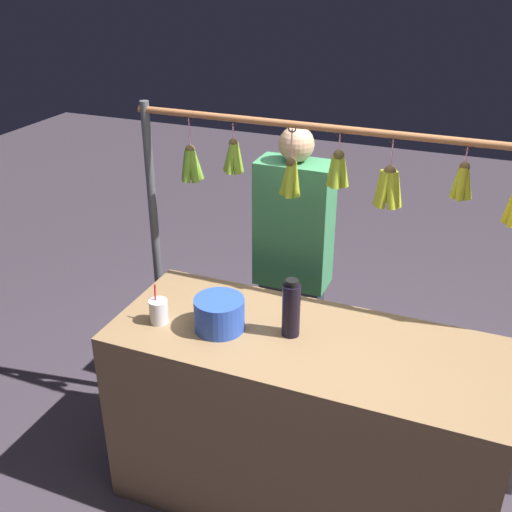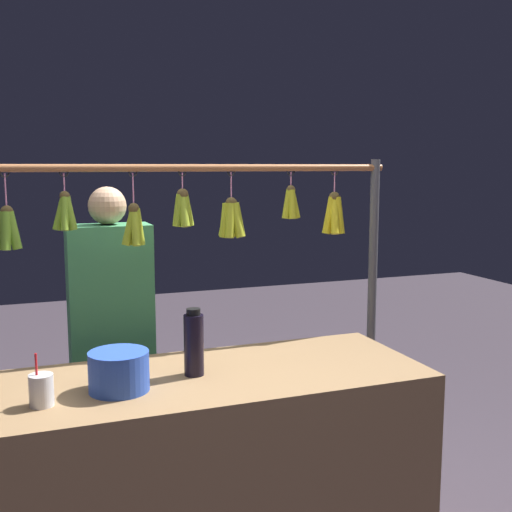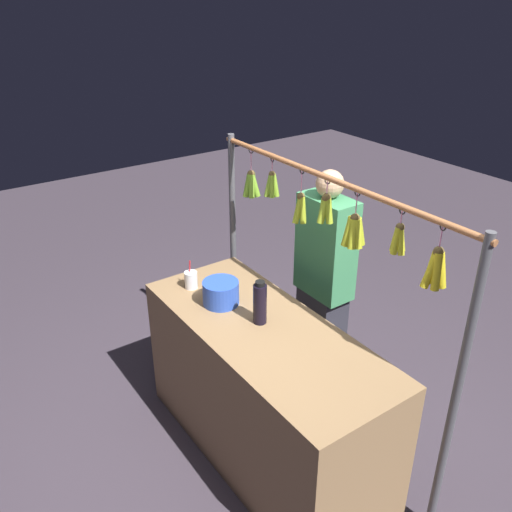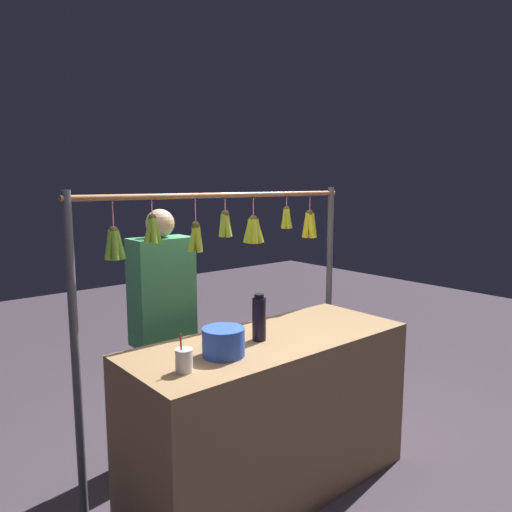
# 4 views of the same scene
# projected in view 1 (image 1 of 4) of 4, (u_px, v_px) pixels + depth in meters

# --- Properties ---
(ground_plane) EXTENTS (12.00, 12.00, 0.00)m
(ground_plane) POSITION_uv_depth(u_px,v_px,m) (299.00, 494.00, 2.99)
(ground_plane) COLOR #3F3540
(market_counter) EXTENTS (1.68, 0.68, 0.91)m
(market_counter) POSITION_uv_depth(u_px,v_px,m) (302.00, 422.00, 2.78)
(market_counter) COLOR olive
(market_counter) RESTS_ON ground
(display_rack) EXTENTS (1.97, 0.13, 1.75)m
(display_rack) POSITION_uv_depth(u_px,v_px,m) (339.00, 226.00, 2.75)
(display_rack) COLOR #4C4C51
(display_rack) RESTS_ON ground
(water_bottle) EXTENTS (0.08, 0.08, 0.26)m
(water_bottle) POSITION_uv_depth(u_px,v_px,m) (291.00, 309.00, 2.55)
(water_bottle) COLOR black
(water_bottle) RESTS_ON market_counter
(blue_bucket) EXTENTS (0.22, 0.22, 0.14)m
(blue_bucket) POSITION_uv_depth(u_px,v_px,m) (219.00, 314.00, 2.62)
(blue_bucket) COLOR blue
(blue_bucket) RESTS_ON market_counter
(drink_cup) EXTENTS (0.08, 0.08, 0.18)m
(drink_cup) POSITION_uv_depth(u_px,v_px,m) (159.00, 311.00, 2.67)
(drink_cup) COLOR silver
(drink_cup) RESTS_ON market_counter
(vendor_person) EXTENTS (0.39, 0.21, 1.62)m
(vendor_person) POSITION_uv_depth(u_px,v_px,m) (292.00, 276.00, 3.30)
(vendor_person) COLOR #2D2D38
(vendor_person) RESTS_ON ground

